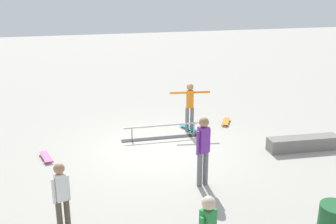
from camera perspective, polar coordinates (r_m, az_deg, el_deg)
ground_plane at (r=11.35m, az=-1.58°, el=-5.39°), size 60.00×60.00×0.00m
grind_rail at (r=12.07m, az=-0.66°, el=-2.97°), size 2.63×0.38×0.44m
skate_ledge at (r=11.87m, az=19.17°, el=-4.35°), size 2.13×0.63×0.39m
skater_main at (r=12.43m, az=3.21°, el=1.19°), size 1.27×0.29×1.59m
skateboard_main at (r=12.83m, az=2.97°, el=-2.28°), size 0.42×0.82×0.09m
bystander_purple_shirt at (r=9.01m, az=5.17°, el=-5.21°), size 0.39×0.25×1.69m
bystander_white_shirt at (r=7.52m, az=-15.31°, el=-11.70°), size 0.34×0.22×1.48m
loose_skateboard_pink at (r=11.17m, az=-17.41°, el=-6.23°), size 0.39×0.82×0.09m
loose_skateboard_orange at (r=13.55m, az=8.49°, el=-1.36°), size 0.58×0.79×0.09m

